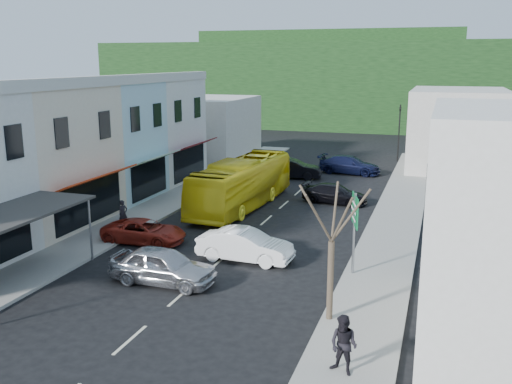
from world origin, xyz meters
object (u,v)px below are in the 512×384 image
object	(u,v)px
street_tree	(332,241)
pedestrian_left	(123,213)
car_red	(144,230)
traffic_signal	(399,133)
car_silver	(163,268)
car_white	(245,247)
direction_sign	(354,235)
bus	(242,184)
pedestrian_right	(344,348)

from	to	relation	value
street_tree	pedestrian_left	bearing A→B (deg)	149.19
car_red	pedestrian_left	distance (m)	2.93
car_red	traffic_signal	size ratio (longest dim) A/B	0.85
car_silver	car_white	bearing A→B (deg)	-30.37
car_white	car_red	xyz separation A→B (m)	(-6.01, 0.95, 0.00)
car_silver	car_red	world-z (taller)	same
car_silver	car_white	distance (m)	4.56
car_white	car_red	distance (m)	6.08
car_silver	street_tree	bearing A→B (deg)	-99.21
car_silver	traffic_signal	bearing A→B (deg)	-9.85
car_white	direction_sign	distance (m)	5.42
car_silver	car_white	xyz separation A→B (m)	(2.43, 3.85, 0.00)
car_white	street_tree	bearing A→B (deg)	-133.31
car_white	direction_sign	size ratio (longest dim) A/B	1.15
pedestrian_left	bus	bearing A→B (deg)	-10.99
direction_sign	traffic_signal	xyz separation A→B (m)	(-0.54, 31.18, 0.80)
car_red	traffic_signal	distance (m)	31.74
bus	pedestrian_left	xyz separation A→B (m)	(-4.73, -6.95, -0.55)
bus	car_red	xyz separation A→B (m)	(-2.42, -8.71, -0.85)
bus	car_white	world-z (taller)	bus
car_red	street_tree	distance (m)	13.05
direction_sign	street_tree	xyz separation A→B (m)	(-0.10, -4.90, 1.22)
bus	car_white	size ratio (longest dim) A/B	2.64
direction_sign	street_tree	distance (m)	5.06
car_white	pedestrian_right	bearing A→B (deg)	-142.27
car_silver	car_red	size ratio (longest dim) A/B	0.96
direction_sign	traffic_signal	world-z (taller)	traffic_signal
car_red	pedestrian_right	bearing A→B (deg)	-130.36
bus	traffic_signal	distance (m)	22.71
direction_sign	car_white	bearing A→B (deg)	159.13
car_silver	car_red	xyz separation A→B (m)	(-3.58, 4.80, 0.00)
car_red	traffic_signal	xyz separation A→B (m)	(10.73, 29.81, 2.02)
direction_sign	pedestrian_left	bearing A→B (deg)	150.81
bus	pedestrian_left	size ratio (longest dim) A/B	6.82
direction_sign	bus	bearing A→B (deg)	115.09
pedestrian_right	traffic_signal	size ratio (longest dim) A/B	0.31
car_red	car_silver	bearing A→B (deg)	-144.82
car_silver	pedestrian_right	xyz separation A→B (m)	(8.72, -5.10, 0.30)
car_white	street_tree	distance (m)	7.82
pedestrian_left	traffic_signal	world-z (taller)	traffic_signal
pedestrian_left	traffic_signal	xyz separation A→B (m)	(13.05, 28.05, 1.72)
pedestrian_left	traffic_signal	bearing A→B (deg)	-1.68
street_tree	traffic_signal	world-z (taller)	street_tree
car_silver	bus	bearing A→B (deg)	6.75
car_white	direction_sign	xyz separation A→B (m)	(5.26, -0.43, 1.22)
car_silver	direction_sign	size ratio (longest dim) A/B	1.15
pedestrian_right	car_red	bearing A→B (deg)	160.95
car_white	bus	bearing A→B (deg)	23.03
car_white	pedestrian_right	distance (m)	10.95
direction_sign	car_red	bearing A→B (deg)	156.85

